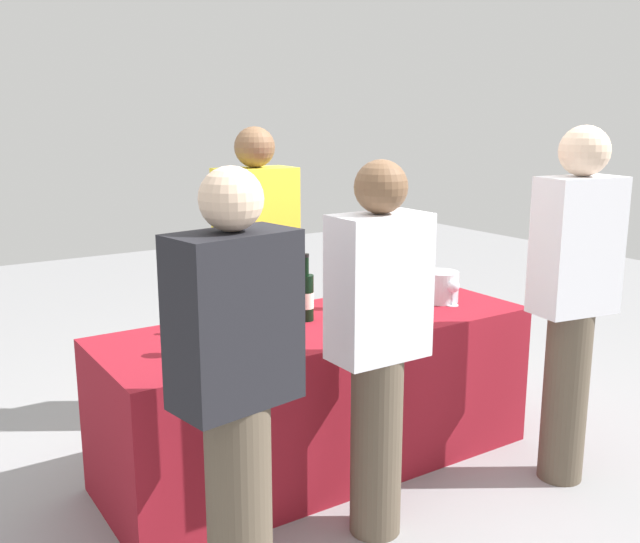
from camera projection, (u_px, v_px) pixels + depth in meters
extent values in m
plane|color=gray|center=(320.00, 462.00, 3.57)|extent=(12.00, 12.00, 0.00)
cube|color=maroon|center=(320.00, 394.00, 3.49)|extent=(2.12, 0.76, 0.73)
cylinder|color=black|center=(224.00, 312.00, 3.21)|extent=(0.07, 0.07, 0.20)
cylinder|color=black|center=(223.00, 281.00, 3.18)|extent=(0.03, 0.03, 0.09)
cylinder|color=maroon|center=(223.00, 270.00, 3.17)|extent=(0.03, 0.03, 0.02)
cylinder|color=silver|center=(224.00, 315.00, 3.21)|extent=(0.08, 0.08, 0.07)
cylinder|color=black|center=(306.00, 298.00, 3.42)|extent=(0.07, 0.07, 0.22)
cylinder|color=black|center=(306.00, 266.00, 3.39)|extent=(0.03, 0.03, 0.09)
cylinder|color=black|center=(306.00, 255.00, 3.38)|extent=(0.03, 0.03, 0.02)
cylinder|color=silver|center=(306.00, 300.00, 3.42)|extent=(0.07, 0.07, 0.08)
cylinder|color=black|center=(358.00, 288.00, 3.62)|extent=(0.07, 0.07, 0.22)
cylinder|color=black|center=(358.00, 259.00, 3.59)|extent=(0.03, 0.03, 0.08)
cylinder|color=maroon|center=(359.00, 250.00, 3.58)|extent=(0.03, 0.03, 0.02)
cylinder|color=silver|center=(358.00, 290.00, 3.63)|extent=(0.07, 0.07, 0.08)
cylinder|color=black|center=(383.00, 284.00, 3.76)|extent=(0.07, 0.07, 0.20)
cylinder|color=black|center=(384.00, 258.00, 3.73)|extent=(0.02, 0.02, 0.07)
cylinder|color=gold|center=(384.00, 250.00, 3.72)|extent=(0.03, 0.03, 0.02)
cylinder|color=silver|center=(383.00, 285.00, 3.76)|extent=(0.07, 0.07, 0.07)
cylinder|color=silver|center=(181.00, 355.00, 2.94)|extent=(0.06, 0.06, 0.00)
cylinder|color=silver|center=(180.00, 346.00, 2.93)|extent=(0.01, 0.01, 0.07)
sphere|color=silver|center=(179.00, 330.00, 2.92)|extent=(0.07, 0.07, 0.07)
cylinder|color=silver|center=(274.00, 347.00, 3.04)|extent=(0.06, 0.06, 0.00)
cylinder|color=silver|center=(274.00, 339.00, 3.03)|extent=(0.01, 0.01, 0.07)
sphere|color=silver|center=(274.00, 325.00, 3.02)|extent=(0.06, 0.06, 0.06)
sphere|color=#590C19|center=(274.00, 327.00, 3.02)|extent=(0.03, 0.03, 0.03)
cylinder|color=silver|center=(386.00, 318.00, 3.47)|extent=(0.07, 0.07, 0.00)
cylinder|color=silver|center=(386.00, 311.00, 3.46)|extent=(0.01, 0.01, 0.07)
sphere|color=silver|center=(387.00, 298.00, 3.45)|extent=(0.06, 0.06, 0.06)
sphere|color=#590C19|center=(387.00, 300.00, 3.45)|extent=(0.04, 0.04, 0.04)
cylinder|color=silver|center=(415.00, 314.00, 3.55)|extent=(0.06, 0.06, 0.00)
cylinder|color=silver|center=(416.00, 307.00, 3.55)|extent=(0.01, 0.01, 0.07)
sphere|color=silver|center=(416.00, 294.00, 3.53)|extent=(0.07, 0.07, 0.07)
sphere|color=#590C19|center=(416.00, 296.00, 3.53)|extent=(0.04, 0.04, 0.04)
cylinder|color=silver|center=(452.00, 305.00, 3.71)|extent=(0.07, 0.07, 0.00)
cylinder|color=silver|center=(452.00, 298.00, 3.70)|extent=(0.01, 0.01, 0.07)
sphere|color=silver|center=(453.00, 286.00, 3.69)|extent=(0.07, 0.07, 0.07)
cylinder|color=silver|center=(440.00, 287.00, 3.78)|extent=(0.19, 0.19, 0.16)
cylinder|color=brown|center=(258.00, 347.00, 4.06)|extent=(0.24, 0.24, 0.81)
cube|color=yellow|center=(256.00, 224.00, 3.91)|extent=(0.43, 0.24, 0.61)
sphere|color=brown|center=(255.00, 147.00, 3.82)|extent=(0.22, 0.22, 0.22)
cylinder|color=brown|center=(239.00, 507.00, 2.45)|extent=(0.23, 0.23, 0.77)
cube|color=black|center=(234.00, 320.00, 2.30)|extent=(0.44, 0.29, 0.58)
sphere|color=beige|center=(231.00, 199.00, 2.22)|extent=(0.21, 0.21, 0.21)
cylinder|color=brown|center=(376.00, 446.00, 2.91)|extent=(0.21, 0.21, 0.76)
cube|color=silver|center=(379.00, 287.00, 2.76)|extent=(0.39, 0.21, 0.57)
sphere|color=brown|center=(381.00, 187.00, 2.68)|extent=(0.21, 0.21, 0.21)
cylinder|color=brown|center=(565.00, 396.00, 3.34)|extent=(0.21, 0.21, 0.82)
cube|color=silver|center=(577.00, 246.00, 3.18)|extent=(0.41, 0.27, 0.62)
sphere|color=beige|center=(584.00, 151.00, 3.09)|extent=(0.22, 0.22, 0.22)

